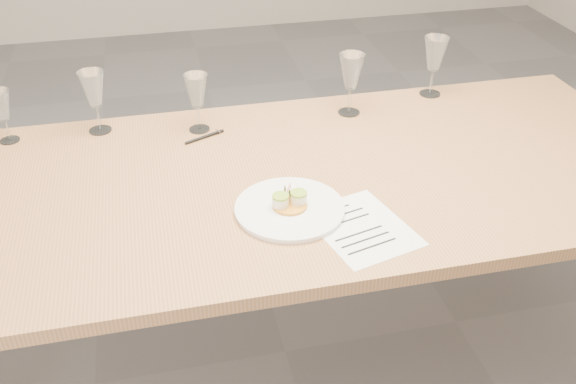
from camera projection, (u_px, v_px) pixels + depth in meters
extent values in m
plane|color=slate|center=(285.00, 351.00, 2.31)|extent=(7.00, 7.00, 0.00)
cube|color=#B07A4C|center=(285.00, 181.00, 1.91)|extent=(2.40, 1.00, 0.04)
cylinder|color=#B07A4C|center=(523.00, 175.00, 2.65)|extent=(0.07, 0.07, 0.71)
cylinder|color=white|center=(290.00, 209.00, 1.74)|extent=(0.30, 0.30, 0.01)
cylinder|color=white|center=(290.00, 207.00, 1.74)|extent=(0.30, 0.30, 0.01)
cylinder|color=gold|center=(290.00, 205.00, 1.74)|extent=(0.10, 0.10, 0.01)
cylinder|color=beige|center=(281.00, 201.00, 1.72)|extent=(0.04, 0.04, 0.03)
cylinder|color=beige|center=(299.00, 198.00, 1.73)|extent=(0.04, 0.04, 0.03)
cylinder|color=#97B532|center=(281.00, 196.00, 1.71)|extent=(0.05, 0.05, 0.01)
cylinder|color=#97B532|center=(299.00, 193.00, 1.72)|extent=(0.05, 0.05, 0.01)
cylinder|color=#D0BE6F|center=(315.00, 214.00, 1.71)|extent=(0.05, 0.05, 0.00)
cube|color=white|center=(361.00, 227.00, 1.68)|extent=(0.29, 0.34, 0.00)
cube|color=black|center=(334.00, 209.00, 1.75)|extent=(0.09, 0.03, 0.00)
cube|color=black|center=(340.00, 215.00, 1.73)|extent=(0.14, 0.04, 0.00)
cube|color=black|center=(346.00, 221.00, 1.71)|extent=(0.14, 0.04, 0.00)
cube|color=black|center=(359.00, 233.00, 1.66)|extent=(0.14, 0.04, 0.00)
cube|color=black|center=(365.00, 240.00, 1.64)|extent=(0.14, 0.04, 0.00)
cube|color=black|center=(372.00, 246.00, 1.62)|extent=(0.14, 0.04, 0.00)
cylinder|color=black|center=(205.00, 137.00, 2.09)|extent=(0.13, 0.07, 0.01)
cube|color=silver|center=(218.00, 131.00, 2.11)|extent=(0.01, 0.02, 0.00)
cylinder|color=white|center=(10.00, 140.00, 2.08)|extent=(0.06, 0.06, 0.00)
cylinder|color=white|center=(7.00, 129.00, 2.06)|extent=(0.01, 0.01, 0.07)
cone|color=white|center=(1.00, 105.00, 2.01)|extent=(0.07, 0.07, 0.10)
cylinder|color=white|center=(101.00, 130.00, 2.13)|extent=(0.07, 0.07, 0.00)
cylinder|color=white|center=(98.00, 118.00, 2.11)|extent=(0.01, 0.01, 0.09)
cone|color=white|center=(93.00, 89.00, 2.05)|extent=(0.08, 0.08, 0.12)
cylinder|color=white|center=(200.00, 129.00, 2.14)|extent=(0.07, 0.07, 0.00)
cylinder|color=white|center=(199.00, 117.00, 2.12)|extent=(0.01, 0.01, 0.08)
cone|color=white|center=(196.00, 91.00, 2.06)|extent=(0.08, 0.08, 0.11)
cylinder|color=white|center=(349.00, 112.00, 2.25)|extent=(0.08, 0.08, 0.00)
cylinder|color=white|center=(350.00, 100.00, 2.22)|extent=(0.01, 0.01, 0.09)
cone|color=white|center=(351.00, 71.00, 2.16)|extent=(0.09, 0.09, 0.12)
cylinder|color=white|center=(430.00, 94.00, 2.38)|extent=(0.08, 0.08, 0.00)
cylinder|color=white|center=(431.00, 82.00, 2.35)|extent=(0.01, 0.01, 0.09)
cone|color=white|center=(435.00, 54.00, 2.29)|extent=(0.09, 0.09, 0.12)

